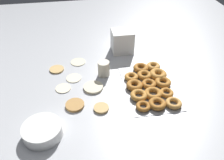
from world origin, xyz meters
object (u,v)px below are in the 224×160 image
object	(u,v)px
container_stack	(122,41)
pancake_2	(63,88)
pancake_3	(75,105)
pancake_4	(93,87)
pancake_0	(78,62)
pancake_5	(57,69)
paper_cup	(104,69)
pancake_6	(74,78)
donut_tray	(150,84)
batter_bowl	(42,131)
pancake_1	(101,108)

from	to	relation	value
container_stack	pancake_2	bearing A→B (deg)	130.50
pancake_3	pancake_4	distance (m)	0.18
pancake_0	pancake_5	distance (m)	0.16
pancake_5	paper_cup	bearing A→B (deg)	-109.44
pancake_6	donut_tray	bearing A→B (deg)	-109.48
pancake_6	batter_bowl	world-z (taller)	batter_bowl
pancake_3	donut_tray	world-z (taller)	donut_tray
pancake_2	pancake_4	bearing A→B (deg)	-98.29
pancake_0	pancake_5	size ratio (longest dim) A/B	1.08
batter_bowl	pancake_4	bearing A→B (deg)	-41.49
container_stack	pancake_5	bearing A→B (deg)	109.55
donut_tray	pancake_1	bearing A→B (deg)	114.05
pancake_6	batter_bowl	size ratio (longest dim) A/B	0.50
pancake_3	batter_bowl	bearing A→B (deg)	137.73
pancake_5	batter_bowl	distance (m)	0.55
pancake_3	pancake_4	bearing A→B (deg)	-40.45
pancake_1	pancake_2	world-z (taller)	pancake_1
pancake_2	pancake_4	xyz separation A→B (m)	(-0.03, -0.18, 0.00)
pancake_3	pancake_6	xyz separation A→B (m)	(0.26, -0.00, -0.00)
pancake_3	pancake_5	xyz separation A→B (m)	(0.37, 0.11, -0.00)
pancake_1	pancake_2	xyz separation A→B (m)	(0.21, 0.20, -0.00)
pancake_5	container_stack	bearing A→B (deg)	-70.45
pancake_6	pancake_0	bearing A→B (deg)	-11.78
pancake_0	pancake_2	world-z (taller)	same
pancake_2	donut_tray	xyz separation A→B (m)	(-0.07, -0.53, 0.01)
pancake_2	pancake_1	bearing A→B (deg)	-136.15
pancake_6	paper_cup	xyz separation A→B (m)	(0.01, -0.20, 0.05)
pancake_0	paper_cup	size ratio (longest dim) A/B	1.04
batter_bowl	paper_cup	xyz separation A→B (m)	(0.44, -0.36, 0.02)
pancake_0	pancake_3	xyz separation A→B (m)	(-0.44, 0.04, 0.00)
paper_cup	pancake_6	bearing A→B (deg)	91.60
pancake_1	pancake_0	bearing A→B (deg)	11.43
pancake_0	pancake_1	distance (m)	0.50
pancake_6	donut_tray	xyz separation A→B (m)	(-0.16, -0.46, 0.01)
pancake_5	pancake_6	distance (m)	0.16
pancake_4	donut_tray	distance (m)	0.35
pancake_2	donut_tray	world-z (taller)	donut_tray
pancake_0	pancake_3	distance (m)	0.44
pancake_2	container_stack	world-z (taller)	container_stack
pancake_5	container_stack	size ratio (longest dim) A/B	0.58
pancake_2	container_stack	xyz separation A→B (m)	(0.38, -0.44, 0.08)
pancake_3	pancake_6	size ratio (longest dim) A/B	1.07
container_stack	pancake_4	bearing A→B (deg)	147.12
donut_tray	container_stack	world-z (taller)	container_stack
pancake_4	paper_cup	bearing A→B (deg)	-33.66
pancake_0	pancake_4	distance (m)	0.31
pancake_3	paper_cup	bearing A→B (deg)	-37.38
pancake_3	container_stack	distance (m)	0.67
pancake_4	paper_cup	xyz separation A→B (m)	(0.12, -0.08, 0.04)
pancake_1	pancake_4	bearing A→B (deg)	7.12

